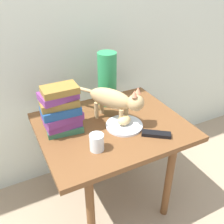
# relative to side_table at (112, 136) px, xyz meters

# --- Properties ---
(ground_plane) EXTENTS (6.00, 6.00, 0.00)m
(ground_plane) POSITION_rel_side_table_xyz_m (0.00, 0.00, -0.53)
(ground_plane) COLOR gray
(back_panel) EXTENTS (4.00, 0.04, 2.20)m
(back_panel) POSITION_rel_side_table_xyz_m (0.00, 0.45, 0.57)
(back_panel) COLOR silver
(back_panel) RESTS_ON ground
(side_table) EXTENTS (0.80, 0.66, 0.61)m
(side_table) POSITION_rel_side_table_xyz_m (0.00, 0.00, 0.00)
(side_table) COLOR brown
(side_table) RESTS_ON ground
(plate) EXTENTS (0.20, 0.20, 0.01)m
(plate) POSITION_rel_side_table_xyz_m (0.05, -0.05, 0.09)
(plate) COLOR silver
(plate) RESTS_ON side_table
(bread_roll) EXTENTS (0.09, 0.08, 0.05)m
(bread_roll) POSITION_rel_side_table_xyz_m (0.05, -0.05, 0.12)
(bread_roll) COLOR #E0BC7A
(bread_roll) RESTS_ON plate
(cat) EXTENTS (0.29, 0.41, 0.23)m
(cat) POSITION_rel_side_table_xyz_m (0.03, 0.03, 0.21)
(cat) COLOR tan
(cat) RESTS_ON side_table
(book_stack) EXTENTS (0.21, 0.14, 0.26)m
(book_stack) POSITION_rel_side_table_xyz_m (-0.26, 0.06, 0.21)
(book_stack) COLOR #336B4C
(book_stack) RESTS_ON side_table
(green_vase) EXTENTS (0.11, 0.11, 0.33)m
(green_vase) POSITION_rel_side_table_xyz_m (0.08, 0.23, 0.25)
(green_vase) COLOR #288C51
(green_vase) RESTS_ON side_table
(candle_jar) EXTENTS (0.07, 0.07, 0.08)m
(candle_jar) POSITION_rel_side_table_xyz_m (-0.16, -0.16, 0.12)
(candle_jar) COLOR silver
(candle_jar) RESTS_ON side_table
(tv_remote) EXTENTS (0.15, 0.12, 0.02)m
(tv_remote) POSITION_rel_side_table_xyz_m (0.16, -0.20, 0.09)
(tv_remote) COLOR black
(tv_remote) RESTS_ON side_table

